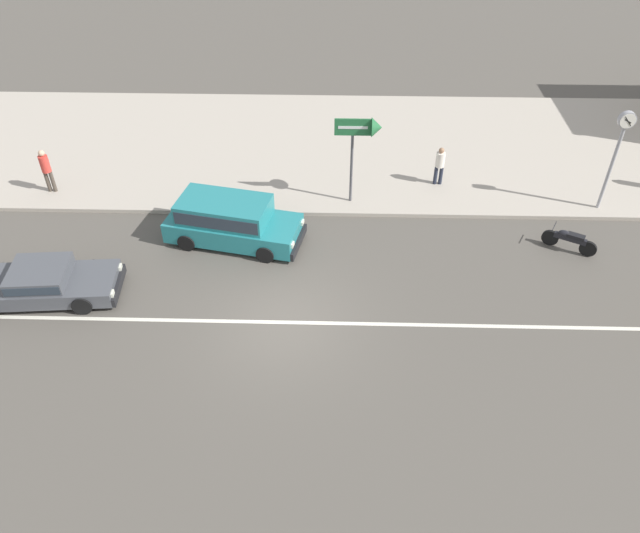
{
  "coord_description": "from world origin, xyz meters",
  "views": [
    {
      "loc": [
        1.4,
        -13.05,
        12.91
      ],
      "look_at": [
        1.01,
        1.64,
        0.8
      ],
      "focal_mm": 35.0,
      "sensor_mm": 36.0,
      "label": 1
    }
  ],
  "objects_px": {
    "pedestrian_mid_kerb": "(46,168)",
    "arrow_signboard": "(369,132)",
    "motorcycle_1": "(569,240)",
    "pedestrian_near_clock": "(440,163)",
    "sedan_dark_grey_1": "(42,282)",
    "street_clock": "(620,140)",
    "minivan_teal_2": "(230,219)"
  },
  "relations": [
    {
      "from": "motorcycle_1",
      "to": "pedestrian_near_clock",
      "type": "distance_m",
      "value": 5.51
    },
    {
      "from": "arrow_signboard",
      "to": "pedestrian_mid_kerb",
      "type": "distance_m",
      "value": 11.92
    },
    {
      "from": "sedan_dark_grey_1",
      "to": "arrow_signboard",
      "type": "xyz_separation_m",
      "value": [
        9.98,
        5.29,
        2.41
      ]
    },
    {
      "from": "sedan_dark_grey_1",
      "to": "pedestrian_near_clock",
      "type": "height_order",
      "value": "pedestrian_near_clock"
    },
    {
      "from": "street_clock",
      "to": "arrow_signboard",
      "type": "distance_m",
      "value": 8.45
    },
    {
      "from": "street_clock",
      "to": "pedestrian_mid_kerb",
      "type": "relative_size",
      "value": 2.19
    },
    {
      "from": "motorcycle_1",
      "to": "arrow_signboard",
      "type": "xyz_separation_m",
      "value": [
        -6.7,
        2.55,
        2.53
      ]
    },
    {
      "from": "motorcycle_1",
      "to": "arrow_signboard",
      "type": "height_order",
      "value": "arrow_signboard"
    },
    {
      "from": "street_clock",
      "to": "sedan_dark_grey_1",
      "type": "bearing_deg",
      "value": -164.5
    },
    {
      "from": "arrow_signboard",
      "to": "pedestrian_mid_kerb",
      "type": "relative_size",
      "value": 1.94
    },
    {
      "from": "street_clock",
      "to": "pedestrian_mid_kerb",
      "type": "distance_m",
      "value": 20.3
    },
    {
      "from": "sedan_dark_grey_1",
      "to": "pedestrian_mid_kerb",
      "type": "bearing_deg",
      "value": 107.55
    },
    {
      "from": "sedan_dark_grey_1",
      "to": "minivan_teal_2",
      "type": "bearing_deg",
      "value": 29.36
    },
    {
      "from": "sedan_dark_grey_1",
      "to": "street_clock",
      "type": "distance_m",
      "value": 19.26
    },
    {
      "from": "motorcycle_1",
      "to": "pedestrian_mid_kerb",
      "type": "distance_m",
      "value": 18.72
    },
    {
      "from": "pedestrian_near_clock",
      "to": "motorcycle_1",
      "type": "bearing_deg",
      "value": -44.53
    },
    {
      "from": "sedan_dark_grey_1",
      "to": "street_clock",
      "type": "relative_size",
      "value": 1.27
    },
    {
      "from": "minivan_teal_2",
      "to": "arrow_signboard",
      "type": "relative_size",
      "value": 1.45
    },
    {
      "from": "minivan_teal_2",
      "to": "pedestrian_near_clock",
      "type": "relative_size",
      "value": 3.14
    },
    {
      "from": "motorcycle_1",
      "to": "street_clock",
      "type": "bearing_deg",
      "value": 53.63
    },
    {
      "from": "minivan_teal_2",
      "to": "pedestrian_mid_kerb",
      "type": "bearing_deg",
      "value": 159.45
    },
    {
      "from": "minivan_teal_2",
      "to": "pedestrian_mid_kerb",
      "type": "height_order",
      "value": "pedestrian_mid_kerb"
    },
    {
      "from": "motorcycle_1",
      "to": "pedestrian_mid_kerb",
      "type": "xyz_separation_m",
      "value": [
        -18.47,
        2.93,
        0.73
      ]
    },
    {
      "from": "sedan_dark_grey_1",
      "to": "minivan_teal_2",
      "type": "distance_m",
      "value": 6.13
    },
    {
      "from": "motorcycle_1",
      "to": "arrow_signboard",
      "type": "relative_size",
      "value": 0.49
    },
    {
      "from": "street_clock",
      "to": "motorcycle_1",
      "type": "bearing_deg",
      "value": -126.37
    },
    {
      "from": "minivan_teal_2",
      "to": "motorcycle_1",
      "type": "xyz_separation_m",
      "value": [
        11.35,
        -0.26,
        -0.42
      ]
    },
    {
      "from": "arrow_signboard",
      "to": "sedan_dark_grey_1",
      "type": "bearing_deg",
      "value": -152.09
    },
    {
      "from": "motorcycle_1",
      "to": "street_clock",
      "type": "relative_size",
      "value": 0.44
    },
    {
      "from": "pedestrian_mid_kerb",
      "to": "arrow_signboard",
      "type": "bearing_deg",
      "value": -1.87
    },
    {
      "from": "minivan_teal_2",
      "to": "pedestrian_near_clock",
      "type": "distance_m",
      "value": 8.26
    },
    {
      "from": "motorcycle_1",
      "to": "arrow_signboard",
      "type": "bearing_deg",
      "value": 159.17
    }
  ]
}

